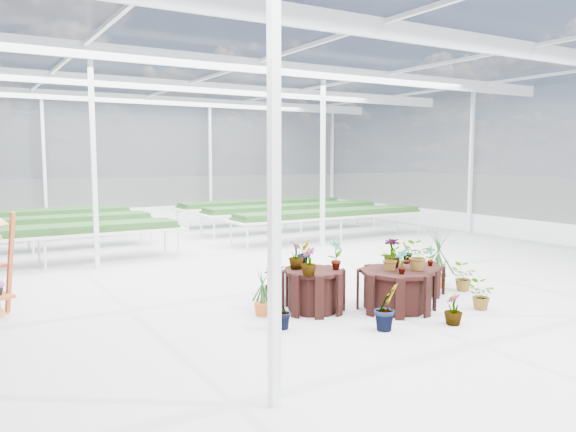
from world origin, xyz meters
TOP-DOWN VIEW (x-y plane):
  - ground_plane at (0.00, 0.00)m, footprint 24.00×24.00m
  - greenhouse_shell at (0.00, 0.00)m, footprint 18.00×24.00m
  - steel_frame at (0.00, 0.00)m, footprint 18.00×24.00m
  - nursery_benches at (0.00, 7.20)m, footprint 16.00×7.00m
  - plinth_tall at (-0.79, -1.32)m, footprint 1.28×1.28m
  - plinth_mid at (0.41, -1.92)m, footprint 1.41×1.41m
  - plinth_low at (1.41, -1.22)m, footprint 1.23×1.23m
  - nursery_plants at (0.59, -1.44)m, footprint 4.56×3.08m

SIDE VIEW (x-z plane):
  - ground_plane at x=0.00m, z-range 0.00..0.00m
  - plinth_low at x=1.41m, z-range 0.00..0.50m
  - plinth_mid at x=0.41m, z-range 0.00..0.65m
  - plinth_tall at x=-0.79m, z-range 0.00..0.67m
  - nursery_benches at x=0.00m, z-range 0.00..0.84m
  - nursery_plants at x=0.59m, z-range -0.17..1.17m
  - greenhouse_shell at x=0.00m, z-range 0.00..4.50m
  - steel_frame at x=0.00m, z-range 0.00..4.50m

